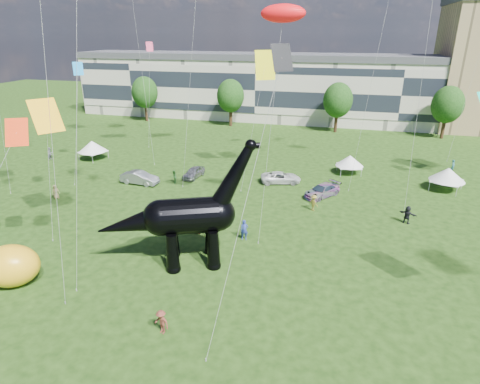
# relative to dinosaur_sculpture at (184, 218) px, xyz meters

# --- Properties ---
(ground) EXTENTS (220.00, 220.00, 0.00)m
(ground) POSITION_rel_dinosaur_sculpture_xyz_m (1.60, -4.31, -3.89)
(ground) COLOR #16330C
(ground) RESTS_ON ground
(terrace_row) EXTENTS (78.00, 11.00, 12.00)m
(terrace_row) POSITION_rel_dinosaur_sculpture_xyz_m (-6.40, 57.69, 2.11)
(terrace_row) COLOR beige
(terrace_row) RESTS_ON ground
(tree_far_left) EXTENTS (5.20, 5.20, 9.44)m
(tree_far_left) POSITION_rel_dinosaur_sculpture_xyz_m (-28.40, 48.69, 2.40)
(tree_far_left) COLOR #382314
(tree_far_left) RESTS_ON ground
(tree_mid_left) EXTENTS (5.20, 5.20, 9.44)m
(tree_mid_left) POSITION_rel_dinosaur_sculpture_xyz_m (-10.40, 48.69, 2.40)
(tree_mid_left) COLOR #382314
(tree_mid_left) RESTS_ON ground
(tree_mid_right) EXTENTS (5.20, 5.20, 9.44)m
(tree_mid_right) POSITION_rel_dinosaur_sculpture_xyz_m (9.60, 48.69, 2.40)
(tree_mid_right) COLOR #382314
(tree_mid_right) RESTS_ON ground
(tree_far_right) EXTENTS (5.20, 5.20, 9.44)m
(tree_far_right) POSITION_rel_dinosaur_sculpture_xyz_m (27.60, 48.69, 2.40)
(tree_far_right) COLOR #382314
(tree_far_right) RESTS_ON ground
(dinosaur_sculpture) EXTENTS (12.23, 6.79, 10.32)m
(dinosaur_sculpture) POSITION_rel_dinosaur_sculpture_xyz_m (0.00, 0.00, 0.00)
(dinosaur_sculpture) COLOR black
(dinosaur_sculpture) RESTS_ON ground
(car_silver) EXTENTS (2.12, 4.13, 1.34)m
(car_silver) POSITION_rel_dinosaur_sculpture_xyz_m (-6.63, 18.88, -3.22)
(car_silver) COLOR #A4A5A9
(car_silver) RESTS_ON ground
(car_grey) EXTENTS (4.78, 1.95, 1.54)m
(car_grey) POSITION_rel_dinosaur_sculpture_xyz_m (-12.15, 15.11, -3.12)
(car_grey) COLOR gray
(car_grey) RESTS_ON ground
(car_white) EXTENTS (5.26, 3.44, 1.35)m
(car_white) POSITION_rel_dinosaur_sculpture_xyz_m (4.35, 19.88, -3.22)
(car_white) COLOR silver
(car_white) RESTS_ON ground
(car_dark) EXTENTS (4.36, 4.98, 1.38)m
(car_dark) POSITION_rel_dinosaur_sculpture_xyz_m (9.54, 16.77, -3.21)
(car_dark) COLOR #595960
(car_dark) RESTS_ON ground
(gazebo_near) EXTENTS (4.21, 4.21, 2.46)m
(gazebo_near) POSITION_rel_dinosaur_sculpture_xyz_m (12.33, 25.57, -2.17)
(gazebo_near) COLOR white
(gazebo_near) RESTS_ON ground
(gazebo_far) EXTENTS (5.11, 5.11, 2.72)m
(gazebo_far) POSITION_rel_dinosaur_sculpture_xyz_m (23.33, 22.47, -1.98)
(gazebo_far) COLOR white
(gazebo_far) RESTS_ON ground
(gazebo_left) EXTENTS (4.80, 4.80, 2.72)m
(gazebo_left) POSITION_rel_dinosaur_sculpture_xyz_m (-23.47, 22.51, -1.99)
(gazebo_left) COLOR white
(gazebo_left) RESTS_ON ground
(inflatable_yellow) EXTENTS (4.87, 4.32, 3.11)m
(inflatable_yellow) POSITION_rel_dinosaur_sculpture_xyz_m (-11.05, -6.13, -2.34)
(inflatable_yellow) COLOR yellow
(inflatable_yellow) RESTS_ON ground
(visitors) EXTENTS (55.51, 38.21, 1.88)m
(visitors) POSITION_rel_dinosaur_sculpture_xyz_m (0.67, 10.55, -3.02)
(visitors) COLOR olive
(visitors) RESTS_ON ground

